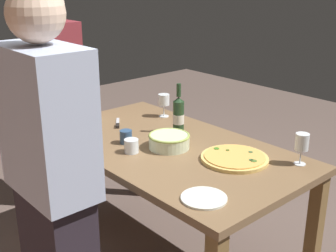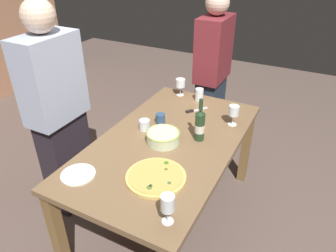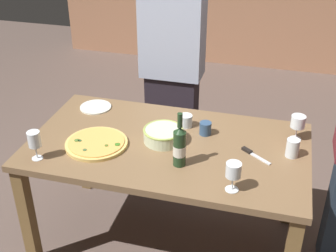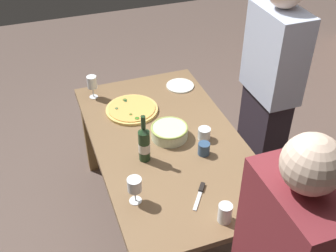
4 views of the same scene
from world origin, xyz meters
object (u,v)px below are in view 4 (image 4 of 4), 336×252
(pizza, at_px, (132,109))
(wine_glass_near_pizza, at_px, (92,83))
(cup_amber, at_px, (225,213))
(pizza_knife, at_px, (200,193))
(wine_glass_far_left, at_px, (262,198))
(wine_glass_by_bottle, at_px, (135,185))
(serving_bowl, at_px, (169,132))
(side_plate, at_px, (180,86))
(cup_spare, at_px, (204,149))
(dining_table, at_px, (168,152))
(wine_bottle, at_px, (144,144))
(person_host, at_px, (269,90))
(cup_ceramic, at_px, (204,134))

(pizza, distance_m, wine_glass_near_pizza, 0.35)
(cup_amber, bearing_deg, pizza_knife, -168.62)
(pizza, xyz_separation_m, wine_glass_far_left, (1.10, 0.37, 0.10))
(pizza_knife, bearing_deg, wine_glass_by_bottle, -100.74)
(serving_bowl, bearing_deg, side_plate, 152.69)
(wine_glass_far_left, distance_m, cup_spare, 0.53)
(dining_table, xyz_separation_m, pizza_knife, (0.48, 0.01, 0.10))
(pizza, relative_size, wine_glass_far_left, 2.34)
(wine_glass_by_bottle, distance_m, cup_amber, 0.48)
(wine_bottle, xyz_separation_m, wine_glass_far_left, (0.59, 0.43, -0.01))
(dining_table, height_order, cup_amber, cup_amber)
(dining_table, bearing_deg, pizza, -162.51)
(side_plate, height_order, person_host, person_host)
(serving_bowl, xyz_separation_m, pizza_knife, (0.51, -0.01, -0.04))
(cup_amber, distance_m, cup_ceramic, 0.66)
(cup_spare, bearing_deg, wine_glass_far_left, 8.96)
(dining_table, height_order, wine_glass_near_pizza, wine_glass_near_pizza)
(side_plate, xyz_separation_m, pizza_knife, (1.06, -0.29, 0.00))
(wine_glass_far_left, height_order, cup_spare, wine_glass_far_left)
(wine_glass_by_bottle, relative_size, pizza_knife, 0.90)
(wine_glass_by_bottle, bearing_deg, side_plate, 147.52)
(cup_spare, distance_m, person_host, 0.76)
(pizza, relative_size, wine_bottle, 1.15)
(cup_ceramic, relative_size, pizza_knife, 0.45)
(wine_bottle, bearing_deg, cup_amber, 22.56)
(wine_glass_far_left, relative_size, person_host, 0.09)
(pizza, bearing_deg, wine_bottle, -7.08)
(wine_glass_near_pizza, bearing_deg, wine_glass_by_bottle, 0.21)
(cup_ceramic, bearing_deg, cup_spare, -24.41)
(person_host, bearing_deg, wine_bottle, 3.73)
(pizza, xyz_separation_m, cup_spare, (0.58, 0.28, 0.03))
(wine_bottle, distance_m, pizza_knife, 0.43)
(pizza, height_order, wine_glass_by_bottle, wine_glass_by_bottle)
(side_plate, distance_m, pizza_knife, 1.10)
(wine_glass_near_pizza, relative_size, person_host, 0.10)
(side_plate, bearing_deg, cup_spare, -10.48)
(dining_table, relative_size, serving_bowl, 6.84)
(cup_spare, height_order, person_host, person_host)
(cup_ceramic, bearing_deg, person_host, 112.11)
(dining_table, xyz_separation_m, cup_amber, (0.69, 0.05, 0.15))
(pizza, relative_size, cup_ceramic, 4.52)
(side_plate, distance_m, person_host, 0.65)
(cup_amber, relative_size, person_host, 0.06)
(wine_glass_near_pizza, bearing_deg, cup_ceramic, 38.28)
(wine_glass_far_left, height_order, cup_ceramic, wine_glass_far_left)
(wine_bottle, distance_m, person_host, 1.05)
(wine_glass_near_pizza, xyz_separation_m, pizza_knife, (1.13, 0.35, -0.11))
(pizza, distance_m, pizza_knife, 0.88)
(dining_table, distance_m, wine_glass_by_bottle, 0.57)
(serving_bowl, distance_m, wine_bottle, 0.26)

